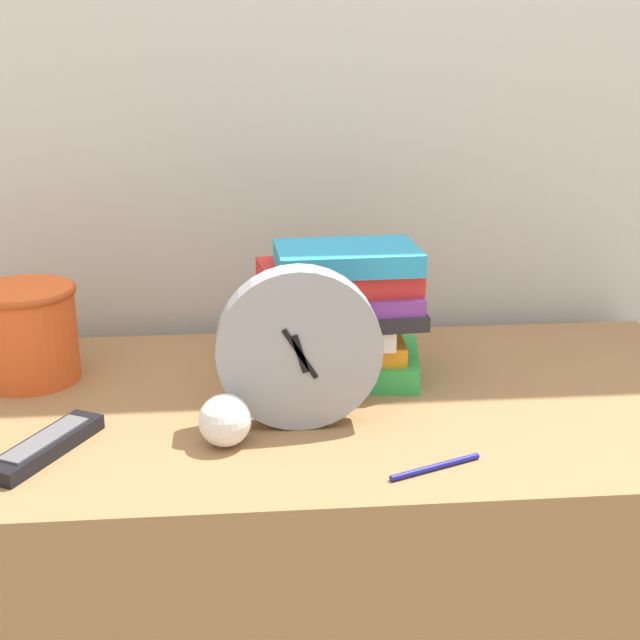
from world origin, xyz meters
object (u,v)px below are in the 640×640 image
at_px(desk_clock, 299,349).
at_px(pen, 435,467).
at_px(basket, 26,331).
at_px(tv_remote, 46,446).
at_px(crumpled_paper_ball, 225,420).
at_px(book_stack, 340,314).

bearing_deg(desk_clock, pen, -42.52).
distance_m(basket, pen, 0.66).
bearing_deg(tv_remote, crumpled_paper_ball, 1.35).
distance_m(tv_remote, crumpled_paper_ball, 0.23).
relative_size(desk_clock, basket, 1.39).
relative_size(book_stack, pen, 2.20).
distance_m(basket, crumpled_paper_ball, 0.40).
bearing_deg(pen, book_stack, 104.96).
xyz_separation_m(crumpled_paper_ball, pen, (0.26, -0.09, -0.03)).
distance_m(tv_remote, pen, 0.50).
distance_m(book_stack, basket, 0.48).
xyz_separation_m(book_stack, pen, (0.08, -0.32, -0.10)).
relative_size(basket, crumpled_paper_ball, 2.31).
relative_size(basket, tv_remote, 0.87).
bearing_deg(book_stack, desk_clock, -113.46).
xyz_separation_m(desk_clock, pen, (0.16, -0.15, -0.11)).
distance_m(desk_clock, crumpled_paper_ball, 0.14).
xyz_separation_m(desk_clock, crumpled_paper_ball, (-0.10, -0.05, -0.08)).
xyz_separation_m(book_stack, basket, (-0.48, 0.03, -0.02)).
height_order(desk_clock, basket, desk_clock).
distance_m(basket, tv_remote, 0.28).
bearing_deg(crumpled_paper_ball, pen, -19.73).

